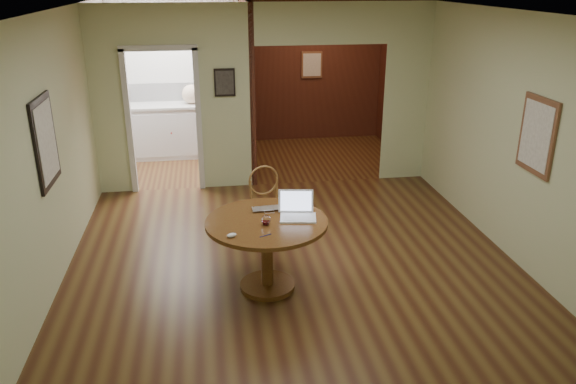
{
  "coord_description": "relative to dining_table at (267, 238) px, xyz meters",
  "views": [
    {
      "loc": [
        -0.88,
        -5.66,
        3.04
      ],
      "look_at": [
        -0.07,
        -0.2,
        0.91
      ],
      "focal_mm": 35.0,
      "sensor_mm": 36.0,
      "label": 1
    }
  ],
  "objects": [
    {
      "name": "floor",
      "position": [
        0.35,
        0.58,
        -0.57
      ],
      "size": [
        5.0,
        5.0,
        0.0
      ],
      "primitive_type": "plane",
      "color": "#412112",
      "rests_on": "ground"
    },
    {
      "name": "room_shell",
      "position": [
        -0.12,
        3.68,
        0.72
      ],
      "size": [
        5.2,
        7.5,
        5.0
      ],
      "color": "white",
      "rests_on": "ground"
    },
    {
      "name": "dining_table",
      "position": [
        0.0,
        0.0,
        0.0
      ],
      "size": [
        1.22,
        1.22,
        0.76
      ],
      "rotation": [
        0.0,
        0.0,
        0.06
      ],
      "color": "brown",
      "rests_on": "ground"
    },
    {
      "name": "chair",
      "position": [
        0.11,
        1.06,
        -0.03
      ],
      "size": [
        0.48,
        0.48,
        0.96
      ],
      "rotation": [
        0.0,
        0.0,
        0.2
      ],
      "color": "olive",
      "rests_on": "ground"
    },
    {
      "name": "open_laptop",
      "position": [
        0.32,
        0.06,
        0.26
      ],
      "size": [
        0.39,
        0.36,
        0.25
      ],
      "rotation": [
        0.0,
        0.0,
        -0.16
      ],
      "color": "white",
      "rests_on": "dining_table"
    },
    {
      "name": "closed_laptop",
      "position": [
        0.04,
        0.22,
        0.21
      ],
      "size": [
        0.33,
        0.23,
        0.03
      ],
      "primitive_type": "imported",
      "rotation": [
        0.0,
        0.0,
        0.07
      ],
      "color": "silver",
      "rests_on": "dining_table"
    },
    {
      "name": "mouse",
      "position": [
        -0.36,
        -0.33,
        0.22
      ],
      "size": [
        0.11,
        0.08,
        0.04
      ],
      "primitive_type": "ellipsoid",
      "rotation": [
        0.0,
        0.0,
        0.35
      ],
      "color": "white",
      "rests_on": "dining_table"
    },
    {
      "name": "wine_glass",
      "position": [
        -0.02,
        -0.1,
        0.25
      ],
      "size": [
        0.09,
        0.09,
        0.1
      ],
      "primitive_type": null,
      "color": "white",
      "rests_on": "dining_table"
    },
    {
      "name": "pen",
      "position": [
        -0.05,
        -0.35,
        0.2
      ],
      "size": [
        0.12,
        0.06,
        0.01
      ],
      "primitive_type": "cylinder",
      "rotation": [
        0.0,
        1.57,
        0.42
      ],
      "color": "navy",
      "rests_on": "dining_table"
    },
    {
      "name": "kitchen_cabinet",
      "position": [
        -1.0,
        4.78,
        -0.09
      ],
      "size": [
        2.06,
        0.6,
        0.94
      ],
      "color": "silver",
      "rests_on": "ground"
    },
    {
      "name": "grocery_bag",
      "position": [
        -0.78,
        4.78,
        0.54
      ],
      "size": [
        0.37,
        0.33,
        0.33
      ],
      "primitive_type": "ellipsoid",
      "rotation": [
        0.0,
        0.0,
        0.15
      ],
      "color": "beige",
      "rests_on": "kitchen_cabinet"
    }
  ]
}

